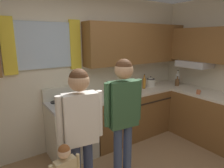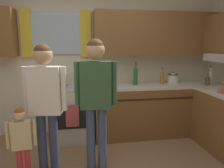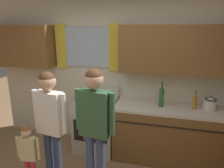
{
  "view_description": "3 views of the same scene",
  "coord_description": "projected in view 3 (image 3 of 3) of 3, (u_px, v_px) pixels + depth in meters",
  "views": [
    {
      "loc": [
        -1.35,
        -1.2,
        1.88
      ],
      "look_at": [
        0.05,
        0.89,
        1.28
      ],
      "focal_mm": 31.27,
      "sensor_mm": 36.0,
      "label": 1
    },
    {
      "loc": [
        -0.18,
        -1.83,
        1.55
      ],
      "look_at": [
        0.24,
        0.81,
        1.06
      ],
      "focal_mm": 33.02,
      "sensor_mm": 36.0,
      "label": 2
    },
    {
      "loc": [
        0.79,
        -1.59,
        2.09
      ],
      "look_at": [
        0.1,
        1.08,
        1.34
      ],
      "focal_mm": 33.27,
      "sensor_mm": 36.0,
      "label": 3
    }
  ],
  "objects": [
    {
      "name": "bottle_wine_green",
      "position": [
        161.0,
        97.0,
        3.21
      ],
      "size": [
        0.08,
        0.08,
        0.39
      ],
      "color": "#2D6633",
      "rests_on": "kitchen_counter_run"
    },
    {
      "name": "stove_oven",
      "position": [
        96.0,
        124.0,
        3.62
      ],
      "size": [
        0.68,
        0.67,
        1.1
      ],
      "color": "beige",
      "rests_on": "ground"
    },
    {
      "name": "bottle_oil_amber",
      "position": [
        195.0,
        102.0,
        3.11
      ],
      "size": [
        0.06,
        0.06,
        0.29
      ],
      "color": "#B27223",
      "rests_on": "kitchen_counter_run"
    },
    {
      "name": "small_child",
      "position": [
        28.0,
        151.0,
        2.64
      ],
      "size": [
        0.31,
        0.12,
        0.92
      ],
      "color": "red",
      "rests_on": "ground"
    },
    {
      "name": "kitchen_counter_run",
      "position": [
        214.0,
        154.0,
        2.78
      ],
      "size": [
        2.24,
        2.14,
        0.9
      ],
      "color": "brown",
      "rests_on": "ground"
    },
    {
      "name": "adult_in_plaid",
      "position": [
        95.0,
        118.0,
        2.5
      ],
      "size": [
        0.51,
        0.22,
        1.64
      ],
      "color": "#38476B",
      "rests_on": "ground"
    },
    {
      "name": "back_wall_unit",
      "position": [
        121.0,
        64.0,
        3.51
      ],
      "size": [
        4.6,
        0.42,
        2.6
      ],
      "color": "beige",
      "rests_on": "ground"
    },
    {
      "name": "adult_holding_child",
      "position": [
        50.0,
        117.0,
        2.62
      ],
      "size": [
        0.49,
        0.21,
        1.59
      ],
      "color": "#2D3856",
      "rests_on": "ground"
    },
    {
      "name": "stovetop_kettle",
      "position": [
        210.0,
        103.0,
        3.11
      ],
      "size": [
        0.27,
        0.2,
        0.21
      ],
      "color": "silver",
      "rests_on": "kitchen_counter_run"
    }
  ]
}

